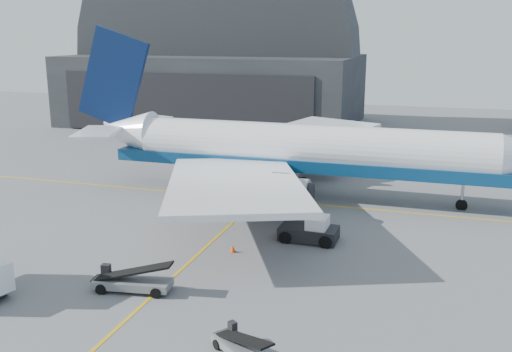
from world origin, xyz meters
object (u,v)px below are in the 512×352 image
(belt_loader_b, at_px, (242,348))
(pushback_tug, at_px, (311,231))
(airliner, at_px, (291,149))
(belt_loader_a, at_px, (132,281))

(belt_loader_b, bearing_deg, pushback_tug, 126.20)
(airliner, bearing_deg, pushback_tug, -68.96)
(airliner, distance_m, belt_loader_a, 24.97)
(airliner, height_order, belt_loader_a, airliner)
(belt_loader_a, relative_size, belt_loader_b, 1.36)
(airliner, bearing_deg, belt_loader_b, -80.54)
(belt_loader_a, bearing_deg, belt_loader_b, -37.80)
(airliner, xyz_separation_m, belt_loader_b, (4.89, -29.37, -4.20))
(pushback_tug, relative_size, belt_loader_b, 1.16)
(pushback_tug, bearing_deg, belt_loader_a, -124.87)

